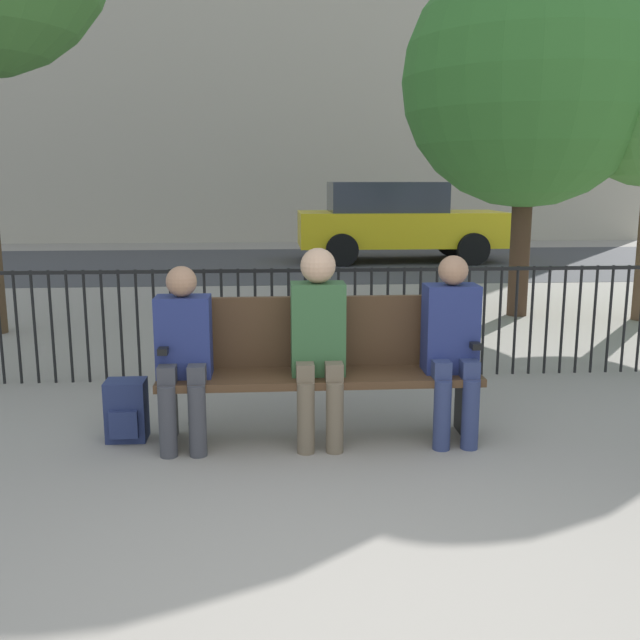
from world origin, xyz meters
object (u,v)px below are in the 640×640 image
(seated_person_1, at_px, (318,336))
(parked_car_0, at_px, (396,220))
(backpack, at_px, (126,411))
(tree_1, at_px, (529,80))
(park_bench, at_px, (319,362))
(seated_person_0, at_px, (183,348))
(seated_person_2, at_px, (452,340))

(seated_person_1, height_order, parked_car_0, parked_car_0)
(backpack, xyz_separation_m, parked_car_0, (3.56, 10.16, 0.65))
(tree_1, xyz_separation_m, parked_car_0, (-0.47, 6.08, -1.98))
(backpack, bearing_deg, park_bench, -0.28)
(park_bench, height_order, seated_person_0, seated_person_0)
(seated_person_0, distance_m, parked_car_0, 10.78)
(seated_person_0, bearing_deg, tree_1, 49.35)
(tree_1, bearing_deg, seated_person_0, -130.65)
(seated_person_1, xyz_separation_m, seated_person_2, (0.86, -0.00, -0.04))
(park_bench, height_order, parked_car_0, parked_car_0)
(park_bench, relative_size, tree_1, 0.48)
(seated_person_0, height_order, seated_person_2, seated_person_2)
(seated_person_0, xyz_separation_m, backpack, (-0.40, 0.14, -0.45))
(tree_1, bearing_deg, park_bench, -124.09)
(park_bench, relative_size, parked_car_0, 0.49)
(seated_person_0, xyz_separation_m, tree_1, (3.63, 4.22, 2.18))
(park_bench, relative_size, seated_person_0, 1.79)
(park_bench, xyz_separation_m, seated_person_1, (-0.01, -0.13, 0.21))
(park_bench, xyz_separation_m, backpack, (-1.26, 0.01, -0.31))
(tree_1, bearing_deg, seated_person_2, -114.52)
(seated_person_1, distance_m, seated_person_2, 0.86)
(park_bench, bearing_deg, seated_person_2, -8.84)
(seated_person_1, bearing_deg, park_bench, 83.93)
(park_bench, distance_m, seated_person_1, 0.24)
(tree_1, bearing_deg, parked_car_0, 94.41)
(park_bench, xyz_separation_m, parked_car_0, (2.30, 10.17, 0.34))
(tree_1, bearing_deg, backpack, -134.59)
(tree_1, bearing_deg, seated_person_1, -123.40)
(seated_person_1, distance_m, tree_1, 5.48)
(seated_person_0, xyz_separation_m, parked_car_0, (3.16, 10.30, 0.20))
(seated_person_2, bearing_deg, tree_1, 65.48)
(parked_car_0, bearing_deg, seated_person_0, -107.04)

